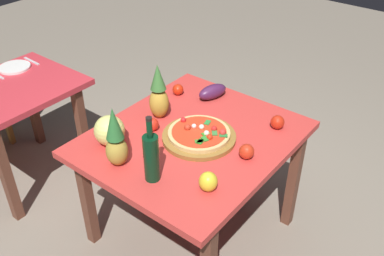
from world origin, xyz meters
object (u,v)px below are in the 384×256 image
pizza (200,133)px  bell_pepper (208,182)px  tomato_by_bottle (152,124)px  tomato_beside_pepper (247,151)px  pineapple_right (116,140)px  pizza_board (199,137)px  wine_bottle (151,157)px  tomato_near_board (178,90)px  dinner_plate (15,67)px  tomato_at_corner (278,122)px  knife_utensil (32,61)px  melon (109,131)px  pineapple_left (159,94)px  background_table (12,104)px  eggplant (213,92)px  display_table (193,149)px

pizza → bell_pepper: bell_pepper is taller
tomato_by_bottle → tomato_beside_pepper: size_ratio=0.90×
pineapple_right → tomato_by_bottle: bearing=11.6°
pizza_board → wine_bottle: (-0.40, -0.02, 0.12)m
pineapple_right → tomato_by_bottle: (0.33, 0.07, -0.11)m
bell_pepper → tomato_by_bottle: bell_pepper is taller
tomato_beside_pepper → pineapple_right: bearing=132.4°
tomato_near_board → tomato_beside_pepper: 0.75m
dinner_plate → pizza: bearing=-85.2°
tomato_at_corner → knife_utensil: tomato_at_corner is taller
melon → tomato_by_bottle: bearing=-21.4°
pizza → tomato_near_board: (0.30, 0.41, -0.00)m
tomato_at_corner → tomato_beside_pepper: same height
wine_bottle → melon: wine_bottle is taller
pineapple_left → tomato_at_corner: 0.69m
background_table → wine_bottle: bearing=-93.2°
pizza → pineapple_left: bearing=84.2°
pizza → knife_utensil: pizza is taller
tomato_near_board → pizza_board: bearing=-127.0°
melon → dinner_plate: melon is taller
pizza_board → tomato_at_corner: bearing=-38.5°
tomato_near_board → dinner_plate: 1.24m
tomato_beside_pepper → pizza: bearing=93.0°
pizza_board → tomato_by_bottle: bearing=109.9°
background_table → bell_pepper: (0.03, -1.63, 0.17)m
background_table → bell_pepper: 1.64m
dinner_plate → tomato_at_corner: bearing=-75.2°
pizza_board → wine_bottle: size_ratio=1.15×
pizza → tomato_beside_pepper: size_ratio=4.26×
wine_bottle → pineapple_left: (0.44, 0.34, 0.02)m
pizza → tomato_beside_pepper: bearing=-87.0°
pizza_board → tomato_at_corner: (0.36, -0.28, 0.03)m
pineapple_left → melon: pineapple_left is taller
bell_pepper → knife_utensil: 1.86m
bell_pepper → tomato_beside_pepper: 0.31m
bell_pepper → eggplant: size_ratio=0.49×
pizza → pineapple_left: size_ratio=1.00×
wine_bottle → pineapple_right: bearing=96.4°
knife_utensil → eggplant: bearing=-72.0°
melon → knife_utensil: (0.34, 1.21, -0.08)m
display_table → eggplant: bearing=21.3°
display_table → dinner_plate: bearing=94.9°
display_table → pizza: (0.00, -0.05, 0.13)m
pineapple_right → dinner_plate: pineapple_right is taller
melon → tomato_near_board: 0.64m
pizza_board → pizza: 0.03m
tomato_at_corner → melon: bearing=137.2°
background_table → pizza_board: size_ratio=2.17×
pizza → pineapple_right: (-0.43, 0.19, 0.11)m
tomato_near_board → dinner_plate: tomato_near_board is taller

